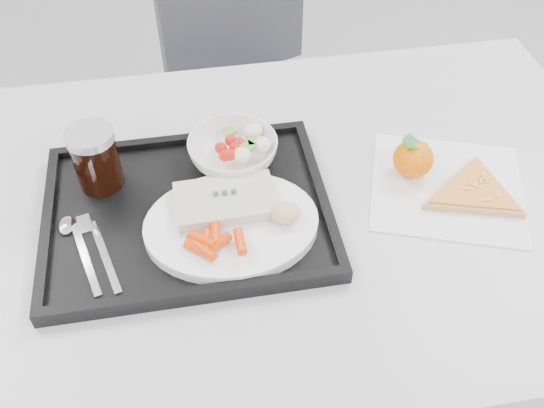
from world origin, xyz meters
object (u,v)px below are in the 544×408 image
at_px(tangerine, 413,159).
at_px(pizza_slice, 474,192).
at_px(tray, 188,212).
at_px(dinner_plate, 231,225).
at_px(table, 286,225).
at_px(salad_bowl, 233,151).
at_px(chair, 241,75).
at_px(cola_glass, 96,158).

xyz_separation_m(tangerine, pizza_slice, (0.09, -0.07, -0.02)).
bearing_deg(tray, dinner_plate, -39.02).
relative_size(dinner_plate, pizza_slice, 1.20).
xyz_separation_m(table, salad_bowl, (-0.08, 0.09, 0.11)).
bearing_deg(tangerine, salad_bowl, 167.37).
bearing_deg(table, chair, 89.24).
distance_m(chair, cola_glass, 0.73).
distance_m(cola_glass, pizza_slice, 0.62).
distance_m(tray, dinner_plate, 0.08).
xyz_separation_m(chair, tangerine, (0.21, -0.65, 0.25)).
xyz_separation_m(tray, dinner_plate, (0.06, -0.05, 0.02)).
relative_size(table, tray, 2.67).
height_order(table, cola_glass, cola_glass).
bearing_deg(chair, tangerine, -72.01).
xyz_separation_m(chair, tray, (-0.17, -0.69, 0.22)).
bearing_deg(pizza_slice, tray, 175.37).
relative_size(table, tangerine, 15.11).
bearing_deg(chair, salad_bowl, -98.27).
distance_m(table, dinner_plate, 0.15).
bearing_deg(cola_glass, pizza_slice, -11.58).
height_order(cola_glass, tangerine, cola_glass).
height_order(table, dinner_plate, dinner_plate).
bearing_deg(tangerine, pizza_slice, -39.75).
height_order(dinner_plate, cola_glass, cola_glass).
bearing_deg(tangerine, dinner_plate, -165.06).
height_order(table, pizza_slice, pizza_slice).
bearing_deg(chair, tray, -104.11).
distance_m(table, chair, 0.69).
relative_size(tray, tangerine, 5.67).
bearing_deg(tray, pizza_slice, -4.63).
bearing_deg(pizza_slice, salad_bowl, 160.22).
bearing_deg(dinner_plate, cola_glass, 145.24).
relative_size(salad_bowl, cola_glass, 1.41).
bearing_deg(dinner_plate, tray, 140.98).
bearing_deg(salad_bowl, pizza_slice, -19.78).
bearing_deg(pizza_slice, cola_glass, 168.42).
xyz_separation_m(salad_bowl, tangerine, (0.30, -0.07, -0.00)).
distance_m(chair, tray, 0.74).
height_order(tray, cola_glass, cola_glass).
relative_size(chair, salad_bowl, 6.11).
relative_size(tray, salad_bowl, 2.96).
relative_size(chair, tangerine, 11.71).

